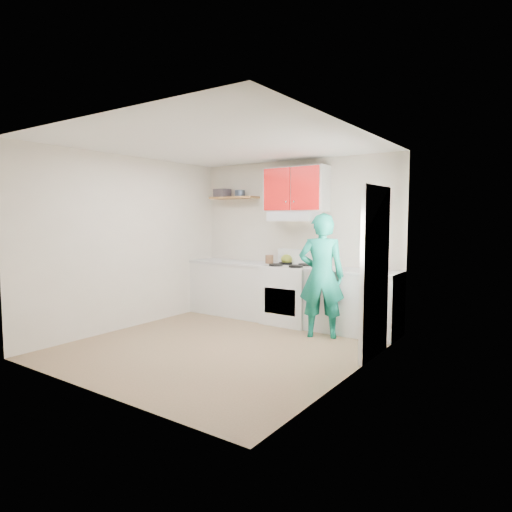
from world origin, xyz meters
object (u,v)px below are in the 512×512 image
Objects in this scene: stove at (290,295)px; person at (321,276)px; kettle at (287,259)px; crock at (269,260)px; tin at (240,193)px.

person reaches higher than stove.
person is (0.94, -0.62, -0.13)m from kettle.
crock is (-0.45, 0.09, 0.52)m from stove.
stove is 0.60m from kettle.
stove is at bearing -54.93° from person.
kettle is 1.13m from person.
tin is 0.10× the size of person.
tin reaches higher than crock.
person is at bearing -30.40° from stove.
crock is at bearing -160.38° from kettle.
tin is 2.31m from person.
kettle is (-0.18, 0.18, 0.54)m from stove.
tin is at bearing -42.42° from person.
stove is 0.53× the size of person.
crock is at bearing -6.03° from tin.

